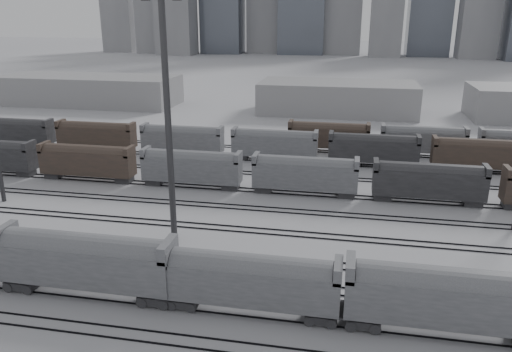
% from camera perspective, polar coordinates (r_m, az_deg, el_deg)
% --- Properties ---
extents(ground, '(900.00, 900.00, 0.00)m').
position_cam_1_polar(ground, '(46.19, -9.02, -15.00)').
color(ground, silver).
rests_on(ground, ground).
extents(tracks, '(220.00, 71.50, 0.16)m').
position_cam_1_polar(tracks, '(60.81, -3.43, -6.14)').
color(tracks, black).
rests_on(tracks, ground).
extents(hopper_car_a, '(16.87, 3.35, 6.03)m').
position_cam_1_polar(hopper_car_a, '(48.66, -18.93, -8.94)').
color(hopper_car_a, black).
rests_on(hopper_car_a, ground).
extents(hopper_car_b, '(15.37, 3.05, 5.49)m').
position_cam_1_polar(hopper_car_b, '(43.64, -0.58, -11.65)').
color(hopper_car_b, black).
rests_on(hopper_car_b, ground).
extents(hopper_car_c, '(16.47, 3.27, 5.89)m').
position_cam_1_polar(hopper_car_c, '(43.65, 21.20, -12.65)').
color(hopper_car_c, black).
rests_on(hopper_car_c, ground).
extents(light_mast_c, '(4.41, 0.71, 27.57)m').
position_cam_1_polar(light_mast_c, '(54.29, -10.06, 6.78)').
color(light_mast_c, '#353638').
rests_on(light_mast_c, ground).
extents(bg_string_near, '(151.00, 3.00, 5.60)m').
position_cam_1_polar(bg_string_near, '(71.89, 5.61, 0.03)').
color(bg_string_near, slate).
rests_on(bg_string_near, ground).
extents(bg_string_mid, '(151.00, 3.00, 5.60)m').
position_cam_1_polar(bg_string_mid, '(87.05, 13.25, 2.86)').
color(bg_string_mid, black).
rests_on(bg_string_mid, ground).
extents(bg_string_far, '(66.00, 3.00, 5.60)m').
position_cam_1_polar(bg_string_far, '(97.08, 23.50, 3.39)').
color(bg_string_far, '#49382E').
rests_on(bg_string_far, ground).
extents(warehouse_left, '(50.00, 18.00, 8.00)m').
position_cam_1_polar(warehouse_left, '(152.08, -18.46, 9.31)').
color(warehouse_left, gray).
rests_on(warehouse_left, ground).
extents(warehouse_mid, '(40.00, 18.00, 8.00)m').
position_cam_1_polar(warehouse_mid, '(132.81, 9.28, 8.83)').
color(warehouse_mid, gray).
rests_on(warehouse_mid, ground).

